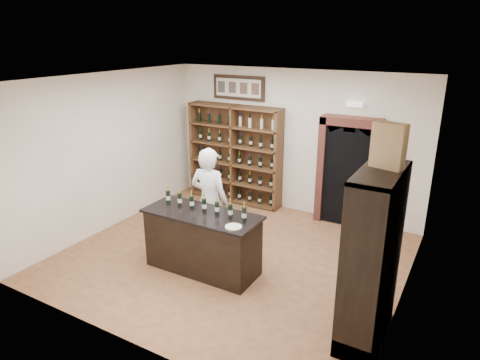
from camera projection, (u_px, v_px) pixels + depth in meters
The scene contains 21 objects.
floor at pixel (233, 256), 7.40m from camera, with size 5.50×5.50×0.00m, color #96633C.
ceiling at pixel (231, 79), 6.42m from camera, with size 5.50×5.50×0.00m, color white.
wall_back at pixel (293, 142), 8.96m from camera, with size 5.50×0.04×3.00m, color white.
wall_left at pixel (109, 152), 8.20m from camera, with size 0.04×5.00×3.00m, color white.
wall_right at pixel (411, 206), 5.62m from camera, with size 0.04×5.00×3.00m, color white.
wine_shelf at pixel (236, 154), 9.57m from camera, with size 2.20×0.38×2.20m.
framed_picture at pixel (239, 88), 9.21m from camera, with size 1.25×0.04×0.52m, color black.
arched_doorway at pixel (348, 169), 8.35m from camera, with size 1.17×0.35×2.17m.
emergency_light at pixel (355, 104), 8.02m from camera, with size 0.30×0.10×0.10m, color white.
tasting_counter at pixel (203, 242), 6.84m from camera, with size 1.88×0.78×1.00m.
counter_bottle_0 at pixel (168, 197), 7.04m from camera, with size 0.07×0.07×0.30m.
counter_bottle_1 at pixel (180, 199), 6.93m from camera, with size 0.07×0.07×0.30m.
counter_bottle_2 at pixel (192, 202), 6.81m from camera, with size 0.07×0.07×0.30m.
counter_bottle_3 at pixel (204, 205), 6.70m from camera, with size 0.07×0.07×0.30m.
counter_bottle_4 at pixel (217, 208), 6.59m from camera, with size 0.07×0.07×0.30m.
counter_bottle_5 at pixel (230, 211), 6.48m from camera, with size 0.07×0.07×0.30m.
counter_bottle_6 at pixel (244, 214), 6.36m from camera, with size 0.07×0.07×0.30m.
side_cabinet at pixel (372, 284), 5.23m from camera, with size 0.48×1.20×2.20m.
shopkeeper at pixel (209, 201), 7.31m from camera, with size 0.69×0.45×1.88m, color white.
plate at pixel (234, 227), 6.17m from camera, with size 0.25×0.25×0.02m, color beige.
wine_crate at pixel (389, 146), 4.79m from camera, with size 0.37×0.15×0.52m, color tan.
Camera 1 is at (3.38, -5.64, 3.65)m, focal length 32.00 mm.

